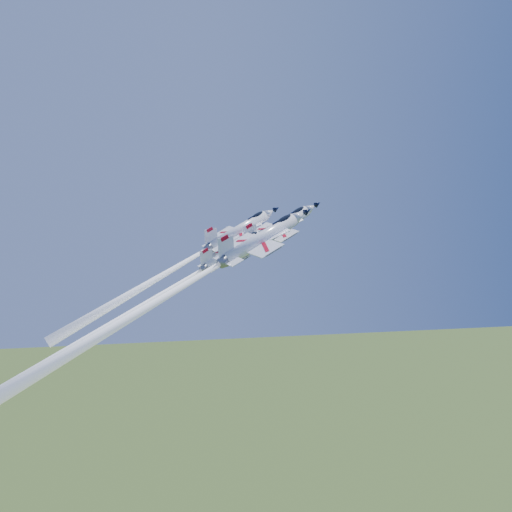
{
  "coord_description": "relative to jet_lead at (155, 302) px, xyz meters",
  "views": [
    {
      "loc": [
        -14.75,
        -94.72,
        117.52
      ],
      "look_at": [
        0.0,
        0.0,
        103.65
      ],
      "focal_mm": 40.0,
      "sensor_mm": 36.0,
      "label": 1
    }
  ],
  "objects": [
    {
      "name": "jet_lead",
      "position": [
        0.0,
        0.0,
        0.0
      ],
      "size": [
        50.56,
        24.09,
        52.64
      ],
      "rotation": [
        0.44,
        0.07,
        -1.18
      ],
      "color": "white"
    },
    {
      "name": "jet_left",
      "position": [
        4.07,
        4.75,
        5.01
      ],
      "size": [
        32.7,
        15.98,
        28.69
      ],
      "rotation": [
        0.44,
        0.07,
        -1.18
      ],
      "color": "white"
    },
    {
      "name": "jet_right",
      "position": [
        2.63,
        -5.68,
        2.54
      ],
      "size": [
        41.41,
        20.11,
        37.13
      ],
      "rotation": [
        0.44,
        0.07,
        -1.18
      ],
      "color": "white"
    },
    {
      "name": "jet_slot",
      "position": [
        -2.65,
        -1.63,
        -0.63
      ],
      "size": [
        39.51,
        18.95,
        39.15
      ],
      "rotation": [
        0.44,
        0.07,
        -1.18
      ],
      "color": "white"
    }
  ]
}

